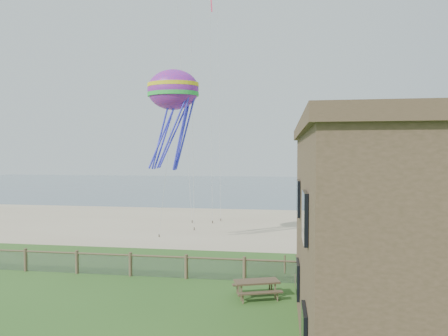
{
  "coord_description": "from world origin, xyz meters",
  "views": [
    {
      "loc": [
        4.88,
        -13.76,
        6.4
      ],
      "look_at": [
        1.66,
        8.0,
        5.63
      ],
      "focal_mm": 32.0,
      "sensor_mm": 36.0,
      "label": 1
    }
  ],
  "objects": [
    {
      "name": "ground",
      "position": [
        0.0,
        0.0,
        0.0
      ],
      "size": [
        160.0,
        160.0,
        0.0
      ],
      "primitive_type": "plane",
      "color": "#2B561D",
      "rests_on": "ground"
    },
    {
      "name": "sand_beach",
      "position": [
        0.0,
        22.0,
        0.0
      ],
      "size": [
        72.0,
        20.0,
        0.02
      ],
      "primitive_type": "cube",
      "color": "tan",
      "rests_on": "ground"
    },
    {
      "name": "ocean",
      "position": [
        0.0,
        66.0,
        0.0
      ],
      "size": [
        160.0,
        68.0,
        0.02
      ],
      "primitive_type": "cube",
      "color": "slate",
      "rests_on": "ground"
    },
    {
      "name": "chainlink_fence",
      "position": [
        0.0,
        6.0,
        0.55
      ],
      "size": [
        36.2,
        0.2,
        1.25
      ],
      "primitive_type": null,
      "color": "brown",
      "rests_on": "ground"
    },
    {
      "name": "picnic_table",
      "position": [
        3.76,
        3.84,
        0.42
      ],
      "size": [
        2.35,
        2.04,
        0.83
      ],
      "primitive_type": null,
      "rotation": [
        0.0,
        0.0,
        0.32
      ],
      "color": "brown",
      "rests_on": "ground"
    },
    {
      "name": "octopus_kite",
      "position": [
        -2.53,
        12.68,
        8.89
      ],
      "size": [
        3.75,
        2.8,
        7.31
      ],
      "primitive_type": null,
      "rotation": [
        0.0,
        0.0,
        0.09
      ],
      "color": "#FB276C"
    }
  ]
}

